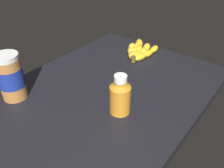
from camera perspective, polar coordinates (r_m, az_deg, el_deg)
The scene contains 4 objects.
ground_plane at distance 84.94cm, azimuth -3.58°, elevation -3.59°, with size 98.38×65.73×3.36cm, color black.
banana_bunch at distance 111.81cm, azimuth 6.56°, elevation 8.04°, with size 21.17×14.37×3.40cm.
peanut_butter_jar at distance 85.48cm, azimuth -23.49°, elevation 1.61°, with size 8.58×8.58×16.46cm.
honey_bottle at distance 73.07cm, azimuth 1.99°, elevation -2.91°, with size 6.73×6.73×13.60cm.
Camera 1 is at (-49.56, -45.91, 49.81)cm, focal length 37.50 mm.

